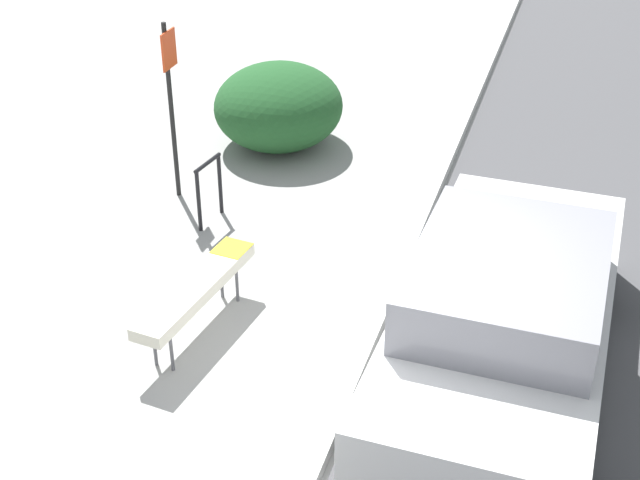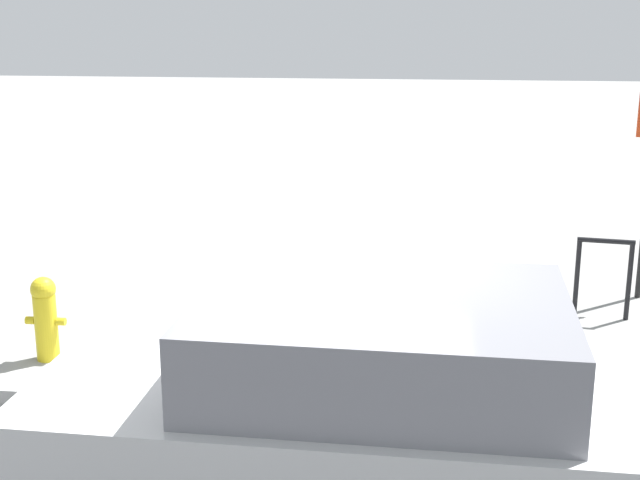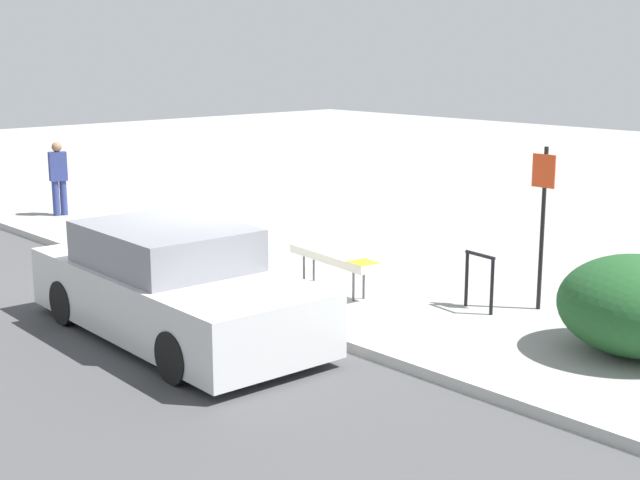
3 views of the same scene
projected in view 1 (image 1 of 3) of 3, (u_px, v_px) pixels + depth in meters
ground_plane at (346, 393)px, 8.28m from camera, size 60.00×60.00×0.00m
curb at (346, 388)px, 8.25m from camera, size 60.00×0.20×0.13m
bench at (196, 289)px, 8.86m from camera, size 1.86×0.57×0.59m
bike_rack at (209, 185)px, 10.83m from camera, size 0.55×0.13×0.83m
sign_post at (171, 95)px, 10.98m from camera, size 0.36×0.08×2.30m
shrub_hedge at (279, 106)px, 12.73m from camera, size 1.92×1.84×1.20m
parked_car_near at (505, 318)px, 8.20m from camera, size 4.59×1.99×1.42m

